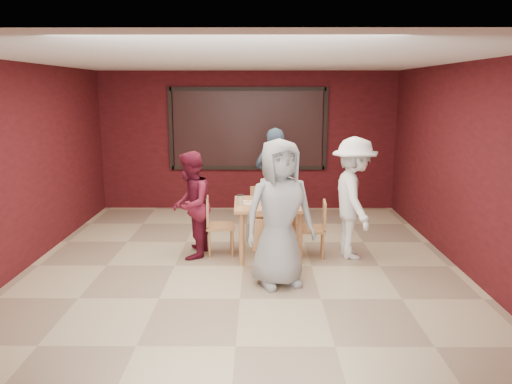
{
  "coord_description": "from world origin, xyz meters",
  "views": [
    {
      "loc": [
        0.22,
        -6.65,
        2.43
      ],
      "look_at": [
        0.18,
        0.45,
        0.97
      ],
      "focal_mm": 35.0,
      "sensor_mm": 36.0,
      "label": 1
    }
  ],
  "objects_px": {
    "diner_front": "(280,213)",
    "diner_right": "(354,198)",
    "chair_right": "(317,226)",
    "diner_back": "(274,181)",
    "diner_left": "(191,205)",
    "chair_front": "(270,244)",
    "chair_left": "(215,222)",
    "dining_table": "(269,210)",
    "chair_back": "(263,210)"
  },
  "relations": [
    {
      "from": "dining_table",
      "to": "diner_back",
      "type": "bearing_deg",
      "value": 84.81
    },
    {
      "from": "chair_front",
      "to": "chair_back",
      "type": "bearing_deg",
      "value": 92.3
    },
    {
      "from": "chair_front",
      "to": "diner_left",
      "type": "height_order",
      "value": "diner_left"
    },
    {
      "from": "diner_front",
      "to": "diner_right",
      "type": "relative_size",
      "value": 1.05
    },
    {
      "from": "chair_right",
      "to": "diner_front",
      "type": "relative_size",
      "value": 0.45
    },
    {
      "from": "chair_right",
      "to": "diner_front",
      "type": "bearing_deg",
      "value": -118.62
    },
    {
      "from": "diner_left",
      "to": "chair_back",
      "type": "bearing_deg",
      "value": 134.69
    },
    {
      "from": "chair_back",
      "to": "diner_left",
      "type": "height_order",
      "value": "diner_left"
    },
    {
      "from": "chair_back",
      "to": "chair_right",
      "type": "distance_m",
      "value": 1.17
    },
    {
      "from": "dining_table",
      "to": "diner_left",
      "type": "bearing_deg",
      "value": -178.04
    },
    {
      "from": "diner_left",
      "to": "dining_table",
      "type": "bearing_deg",
      "value": 96.78
    },
    {
      "from": "chair_back",
      "to": "diner_back",
      "type": "height_order",
      "value": "diner_back"
    },
    {
      "from": "diner_front",
      "to": "diner_back",
      "type": "xyz_separation_m",
      "value": [
        0.01,
        2.33,
        -0.02
      ]
    },
    {
      "from": "diner_back",
      "to": "chair_right",
      "type": "bearing_deg",
      "value": 126.73
    },
    {
      "from": "chair_front",
      "to": "diner_front",
      "type": "relative_size",
      "value": 0.43
    },
    {
      "from": "diner_left",
      "to": "chair_right",
      "type": "bearing_deg",
      "value": 95.16
    },
    {
      "from": "chair_left",
      "to": "dining_table",
      "type": "bearing_deg",
      "value": -5.57
    },
    {
      "from": "dining_table",
      "to": "diner_right",
      "type": "relative_size",
      "value": 0.6
    },
    {
      "from": "diner_front",
      "to": "diner_right",
      "type": "distance_m",
      "value": 1.56
    },
    {
      "from": "chair_right",
      "to": "diner_back",
      "type": "bearing_deg",
      "value": 115.01
    },
    {
      "from": "chair_front",
      "to": "dining_table",
      "type": "bearing_deg",
      "value": 89.08
    },
    {
      "from": "diner_back",
      "to": "diner_left",
      "type": "height_order",
      "value": "diner_back"
    },
    {
      "from": "chair_left",
      "to": "diner_right",
      "type": "relative_size",
      "value": 0.49
    },
    {
      "from": "diner_front",
      "to": "diner_back",
      "type": "relative_size",
      "value": 1.02
    },
    {
      "from": "dining_table",
      "to": "chair_front",
      "type": "bearing_deg",
      "value": -90.92
    },
    {
      "from": "chair_front",
      "to": "chair_right",
      "type": "height_order",
      "value": "chair_right"
    },
    {
      "from": "dining_table",
      "to": "diner_right",
      "type": "xyz_separation_m",
      "value": [
        1.22,
        -0.04,
        0.18
      ]
    },
    {
      "from": "diner_front",
      "to": "chair_right",
      "type": "bearing_deg",
      "value": 40.94
    },
    {
      "from": "diner_back",
      "to": "diner_right",
      "type": "relative_size",
      "value": 1.02
    },
    {
      "from": "chair_back",
      "to": "diner_left",
      "type": "bearing_deg",
      "value": -140.14
    },
    {
      "from": "chair_left",
      "to": "diner_right",
      "type": "bearing_deg",
      "value": -3.22
    },
    {
      "from": "diner_right",
      "to": "dining_table",
      "type": "bearing_deg",
      "value": 84.32
    },
    {
      "from": "chair_back",
      "to": "diner_left",
      "type": "xyz_separation_m",
      "value": [
        -1.07,
        -0.89,
        0.29
      ]
    },
    {
      "from": "chair_right",
      "to": "diner_right",
      "type": "relative_size",
      "value": 0.47
    },
    {
      "from": "dining_table",
      "to": "chair_front",
      "type": "height_order",
      "value": "dining_table"
    },
    {
      "from": "chair_front",
      "to": "diner_right",
      "type": "xyz_separation_m",
      "value": [
        1.24,
        0.82,
        0.43
      ]
    },
    {
      "from": "chair_right",
      "to": "diner_left",
      "type": "height_order",
      "value": "diner_left"
    },
    {
      "from": "diner_back",
      "to": "diner_left",
      "type": "distance_m",
      "value": 1.79
    },
    {
      "from": "diner_left",
      "to": "diner_right",
      "type": "xyz_separation_m",
      "value": [
        2.37,
        0.0,
        0.1
      ]
    },
    {
      "from": "chair_left",
      "to": "diner_back",
      "type": "xyz_separation_m",
      "value": [
        0.91,
        1.14,
        0.42
      ]
    },
    {
      "from": "diner_left",
      "to": "chair_front",
      "type": "bearing_deg",
      "value": 59.06
    },
    {
      "from": "diner_front",
      "to": "diner_left",
      "type": "xyz_separation_m",
      "value": [
        -1.25,
        1.07,
        -0.15
      ]
    },
    {
      "from": "dining_table",
      "to": "chair_left",
      "type": "height_order",
      "value": "dining_table"
    },
    {
      "from": "chair_front",
      "to": "chair_right",
      "type": "xyz_separation_m",
      "value": [
        0.71,
        0.83,
        0.02
      ]
    },
    {
      "from": "chair_front",
      "to": "diner_left",
      "type": "bearing_deg",
      "value": 144.23
    },
    {
      "from": "diner_right",
      "to": "diner_left",
      "type": "bearing_deg",
      "value": 86.08
    },
    {
      "from": "chair_front",
      "to": "diner_right",
      "type": "relative_size",
      "value": 0.45
    },
    {
      "from": "chair_left",
      "to": "chair_right",
      "type": "xyz_separation_m",
      "value": [
        1.5,
        -0.11,
        -0.02
      ]
    },
    {
      "from": "chair_back",
      "to": "diner_front",
      "type": "xyz_separation_m",
      "value": [
        0.18,
        -1.97,
        0.44
      ]
    },
    {
      "from": "dining_table",
      "to": "diner_front",
      "type": "distance_m",
      "value": 1.14
    }
  ]
}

